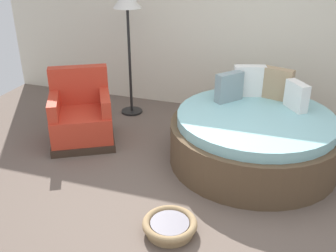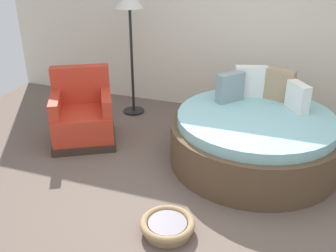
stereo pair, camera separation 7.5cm
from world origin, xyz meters
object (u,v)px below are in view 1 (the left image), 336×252
(round_daybed, at_px, (254,137))
(red_armchair, at_px, (82,117))
(pet_basket, at_px, (170,226))
(floor_lamp, at_px, (127,11))

(round_daybed, distance_m, red_armchair, 2.22)
(round_daybed, height_order, pet_basket, round_daybed)
(round_daybed, height_order, red_armchair, round_daybed)
(round_daybed, xyz_separation_m, pet_basket, (-0.55, -1.54, -0.24))
(round_daybed, height_order, floor_lamp, floor_lamp)
(red_armchair, distance_m, floor_lamp, 1.62)
(pet_basket, height_order, floor_lamp, floor_lamp)
(round_daybed, bearing_deg, floor_lamp, 155.66)
(red_armchair, distance_m, pet_basket, 2.18)
(round_daybed, distance_m, pet_basket, 1.66)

